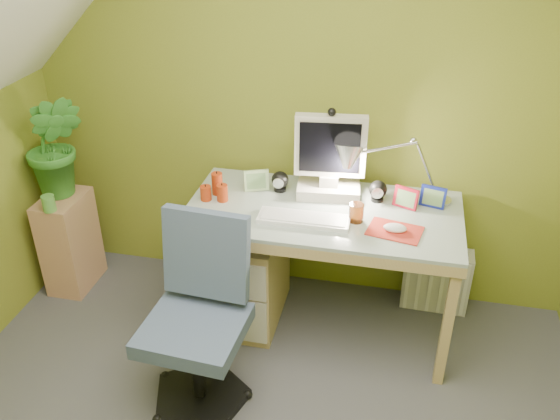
% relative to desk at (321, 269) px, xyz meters
% --- Properties ---
extents(wall_back, '(3.20, 0.01, 2.40)m').
position_rel_desk_xyz_m(wall_back, '(-0.20, 0.42, 0.81)').
color(wall_back, olive).
rests_on(wall_back, floor).
extents(desk, '(1.45, 0.72, 0.78)m').
position_rel_desk_xyz_m(desk, '(0.00, 0.00, 0.00)').
color(desk, tan).
rests_on(desk, floor).
extents(monitor, '(0.38, 0.25, 0.50)m').
position_rel_desk_xyz_m(monitor, '(0.00, 0.18, 0.64)').
color(monitor, beige).
rests_on(monitor, desk).
extents(speaker_left, '(0.11, 0.11, 0.11)m').
position_rel_desk_xyz_m(speaker_left, '(-0.27, 0.16, 0.45)').
color(speaker_left, black).
rests_on(speaker_left, desk).
extents(speaker_right, '(0.12, 0.12, 0.12)m').
position_rel_desk_xyz_m(speaker_right, '(0.27, 0.16, 0.45)').
color(speaker_right, black).
rests_on(speaker_right, desk).
extents(keyboard, '(0.47, 0.16, 0.02)m').
position_rel_desk_xyz_m(keyboard, '(-0.08, -0.14, 0.40)').
color(keyboard, white).
rests_on(keyboard, desk).
extents(mousepad, '(0.29, 0.23, 0.01)m').
position_rel_desk_xyz_m(mousepad, '(0.38, -0.14, 0.39)').
color(mousepad, red).
rests_on(mousepad, desk).
extents(mouse, '(0.13, 0.10, 0.04)m').
position_rel_desk_xyz_m(mouse, '(0.38, -0.14, 0.41)').
color(mouse, white).
rests_on(mouse, mousepad).
extents(amber_tumbler, '(0.09, 0.09, 0.10)m').
position_rel_desk_xyz_m(amber_tumbler, '(0.18, -0.08, 0.44)').
color(amber_tumbler, '#9A4716').
rests_on(amber_tumbler, desk).
extents(candle_cluster, '(0.19, 0.17, 0.12)m').
position_rel_desk_xyz_m(candle_cluster, '(-0.60, 0.01, 0.45)').
color(candle_cluster, '#AD310F').
rests_on(candle_cluster, desk).
extents(photo_frame_red, '(0.13, 0.07, 0.11)m').
position_rel_desk_xyz_m(photo_frame_red, '(0.42, 0.12, 0.44)').
color(photo_frame_red, '#B51327').
rests_on(photo_frame_red, desk).
extents(photo_frame_blue, '(0.13, 0.05, 0.11)m').
position_rel_desk_xyz_m(photo_frame_blue, '(0.56, 0.16, 0.45)').
color(photo_frame_blue, navy).
rests_on(photo_frame_blue, desk).
extents(photo_frame_green, '(0.14, 0.07, 0.12)m').
position_rel_desk_xyz_m(photo_frame_green, '(-0.40, 0.14, 0.45)').
color(photo_frame_green, '#B0D391').
rests_on(photo_frame_green, desk).
extents(desk_lamp, '(0.53, 0.26, 0.55)m').
position_rel_desk_xyz_m(desk_lamp, '(0.45, 0.18, 0.66)').
color(desk_lamp, '#B4B3B8').
rests_on(desk_lamp, desk).
extents(side_ledge, '(0.23, 0.36, 0.63)m').
position_rel_desk_xyz_m(side_ledge, '(-1.60, 0.06, -0.07)').
color(side_ledge, tan).
rests_on(side_ledge, floor).
extents(potted_plant, '(0.40, 0.34, 0.64)m').
position_rel_desk_xyz_m(potted_plant, '(-1.60, 0.11, 0.56)').
color(potted_plant, '#35802A').
rests_on(potted_plant, side_ledge).
extents(green_cup, '(0.09, 0.09, 0.10)m').
position_rel_desk_xyz_m(green_cup, '(-1.58, -0.09, 0.29)').
color(green_cup, '#5CA344').
rests_on(green_cup, side_ledge).
extents(task_chair, '(0.56, 0.56, 0.95)m').
position_rel_desk_xyz_m(task_chair, '(-0.49, -0.71, 0.09)').
color(task_chair, '#42526D').
rests_on(task_chair, floor).
extents(radiator, '(0.39, 0.17, 0.39)m').
position_rel_desk_xyz_m(radiator, '(0.66, 0.32, -0.19)').
color(radiator, silver).
rests_on(radiator, floor).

